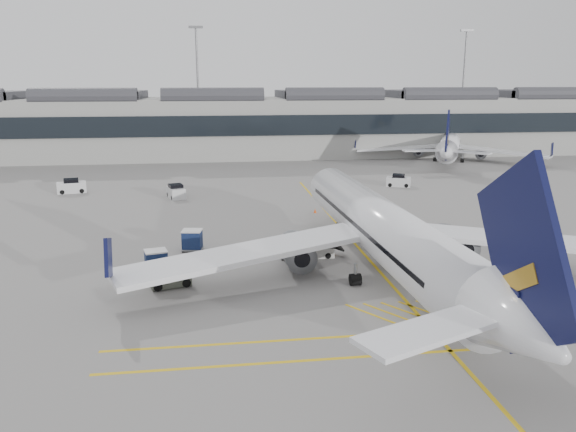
{
  "coord_description": "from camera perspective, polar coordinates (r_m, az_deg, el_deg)",
  "views": [
    {
      "loc": [
        -2.58,
        -39.01,
        14.37
      ],
      "look_at": [
        3.22,
        3.32,
        4.0
      ],
      "focal_mm": 35.0,
      "sensor_mm": 36.0,
      "label": 1
    }
  ],
  "objects": [
    {
      "name": "safety_cone_nose",
      "position": [
        62.46,
        2.77,
        0.54
      ],
      "size": [
        0.34,
        0.34,
        0.47
      ],
      "primitive_type": "cone",
      "color": "#F24C0A",
      "rests_on": "ground"
    },
    {
      "name": "ramp_agent_b",
      "position": [
        47.56,
        1.58,
        -2.8
      ],
      "size": [
        1.03,
        0.88,
        1.83
      ],
      "primitive_type": "imported",
      "rotation": [
        0.0,
        0.0,
        3.38
      ],
      "color": "#FF4A0D",
      "rests_on": "ground"
    },
    {
      "name": "service_van_right",
      "position": [
        79.46,
        11.16,
        3.52
      ],
      "size": [
        3.67,
        2.73,
        1.7
      ],
      "rotation": [
        0.0,
        0.0,
        -0.37
      ],
      "color": "silver",
      "rests_on": "ground"
    },
    {
      "name": "apron_markings",
      "position": [
        52.6,
        6.35,
        -2.29
      ],
      "size": [
        0.25,
        60.0,
        0.01
      ],
      "primitive_type": "cube",
      "color": "gold",
      "rests_on": "ground"
    },
    {
      "name": "safety_cone_engine",
      "position": [
        47.27,
        11.95,
        -4.04
      ],
      "size": [
        0.36,
        0.36,
        0.5
      ],
      "primitive_type": "cone",
      "color": "#F24C0A",
      "rests_on": "ground"
    },
    {
      "name": "baggage_cart_b",
      "position": [
        47.77,
        1.38,
        -2.79
      ],
      "size": [
        1.94,
        1.82,
        1.61
      ],
      "rotation": [
        0.0,
        0.0,
        0.48
      ],
      "color": "gray",
      "rests_on": "ground"
    },
    {
      "name": "ramp_agent_a",
      "position": [
        47.42,
        4.47,
        -2.77
      ],
      "size": [
        0.84,
        0.87,
        2.01
      ],
      "primitive_type": "imported",
      "rotation": [
        0.0,
        0.0,
        0.87
      ],
      "color": "#FF5B0D",
      "rests_on": "ground"
    },
    {
      "name": "airliner_main",
      "position": [
        42.54,
        9.77,
        -1.49
      ],
      "size": [
        39.95,
        43.67,
        11.61
      ],
      "rotation": [
        0.0,
        0.0,
        0.03
      ],
      "color": "white",
      "rests_on": "ground"
    },
    {
      "name": "baggage_cart_d",
      "position": [
        43.96,
        -13.25,
        -4.47
      ],
      "size": [
        2.03,
        1.8,
        1.83
      ],
      "rotation": [
        0.0,
        0.0,
        0.24
      ],
      "color": "gray",
      "rests_on": "ground"
    },
    {
      "name": "pushback_tug",
      "position": [
        41.25,
        -11.92,
        -6.02
      ],
      "size": [
        3.15,
        2.38,
        1.57
      ],
      "rotation": [
        0.0,
        0.0,
        0.27
      ],
      "color": "#4E5346",
      "rests_on": "ground"
    },
    {
      "name": "service_van_left",
      "position": [
        78.76,
        -21.13,
        2.81
      ],
      "size": [
        3.91,
        2.58,
        1.85
      ],
      "rotation": [
        0.0,
        0.0,
        0.23
      ],
      "color": "silver",
      "rests_on": "ground"
    },
    {
      "name": "ground",
      "position": [
        41.65,
        -3.79,
        -6.57
      ],
      "size": [
        220.0,
        220.0,
        0.0
      ],
      "primitive_type": "plane",
      "color": "gray",
      "rests_on": "ground"
    },
    {
      "name": "airliner_far",
      "position": [
        107.09,
        16.12,
        6.98
      ],
      "size": [
        31.39,
        34.63,
        9.97
      ],
      "rotation": [
        0.0,
        0.0,
        -0.45
      ],
      "color": "white",
      "rests_on": "ground"
    },
    {
      "name": "baggage_cart_c",
      "position": [
        49.12,
        -9.71,
        -2.37
      ],
      "size": [
        1.95,
        1.7,
        1.84
      ],
      "rotation": [
        0.0,
        0.0,
        -0.16
      ],
      "color": "gray",
      "rests_on": "ground"
    },
    {
      "name": "light_masts",
      "position": [
        125.01,
        -7.59,
        13.58
      ],
      "size": [
        113.0,
        0.6,
        25.45
      ],
      "color": "slate",
      "rests_on": "ground"
    },
    {
      "name": "baggage_cart_a",
      "position": [
        46.38,
        0.13,
        -3.29
      ],
      "size": [
        1.54,
        1.27,
        1.61
      ],
      "rotation": [
        0.0,
        0.0,
        0.01
      ],
      "color": "gray",
      "rests_on": "ground"
    },
    {
      "name": "belt_loader",
      "position": [
        46.92,
        1.9,
        -3.42
      ],
      "size": [
        5.1,
        1.77,
        2.09
      ],
      "rotation": [
        0.0,
        0.0,
        -0.01
      ],
      "color": "beige",
      "rests_on": "ground"
    },
    {
      "name": "service_van_mid",
      "position": [
        71.64,
        -11.32,
        2.43
      ],
      "size": [
        2.6,
        3.71,
        1.73
      ],
      "rotation": [
        0.0,
        0.0,
        1.87
      ],
      "color": "silver",
      "rests_on": "ground"
    },
    {
      "name": "terminal",
      "position": [
        111.27,
        -6.54,
        9.31
      ],
      "size": [
        200.0,
        20.45,
        12.4
      ],
      "color": "#9E9E99",
      "rests_on": "ground"
    }
  ]
}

